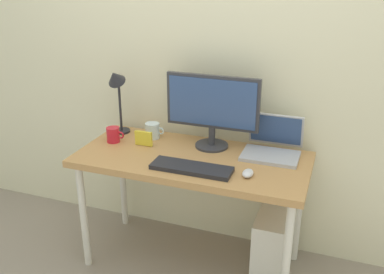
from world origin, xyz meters
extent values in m
plane|color=gray|center=(0.00, 0.00, 0.00)|extent=(6.00, 6.00, 0.00)
cube|color=beige|center=(0.00, 0.37, 1.30)|extent=(4.40, 0.04, 2.60)
cube|color=#B7844C|center=(0.00, 0.00, 0.71)|extent=(1.33, 0.61, 0.04)
cylinder|color=silver|center=(-0.60, -0.25, 0.35)|extent=(0.04, 0.04, 0.69)
cylinder|color=silver|center=(0.60, -0.25, 0.35)|extent=(0.04, 0.04, 0.69)
cylinder|color=silver|center=(-0.60, 0.25, 0.35)|extent=(0.04, 0.04, 0.69)
cylinder|color=silver|center=(0.60, 0.25, 0.35)|extent=(0.04, 0.04, 0.69)
cylinder|color=#333338|center=(0.06, 0.18, 0.74)|extent=(0.20, 0.20, 0.01)
cylinder|color=#333338|center=(0.06, 0.18, 0.80)|extent=(0.04, 0.04, 0.11)
cube|color=#333338|center=(0.06, 0.18, 1.01)|extent=(0.56, 0.03, 0.32)
cube|color=#334C7F|center=(0.06, 0.16, 1.01)|extent=(0.52, 0.01, 0.28)
cube|color=#B2B2B7|center=(0.42, 0.14, 0.74)|extent=(0.32, 0.22, 0.02)
cube|color=#B2B2B7|center=(0.42, 0.27, 0.85)|extent=(0.32, 0.07, 0.21)
cube|color=#334C7F|center=(0.42, 0.27, 0.85)|extent=(0.30, 0.05, 0.18)
cylinder|color=#232328|center=(-0.56, 0.21, 0.74)|extent=(0.11, 0.11, 0.01)
cylinder|color=#232328|center=(-0.56, 0.21, 0.91)|extent=(0.02, 0.02, 0.33)
cone|color=#232328|center=(-0.56, 0.17, 1.11)|extent=(0.11, 0.14, 0.13)
cube|color=#232328|center=(0.06, -0.17, 0.74)|extent=(0.44, 0.14, 0.02)
ellipsoid|color=silver|center=(0.36, -0.13, 0.75)|extent=(0.06, 0.09, 0.03)
cylinder|color=red|center=(-0.53, 0.04, 0.78)|extent=(0.08, 0.08, 0.09)
torus|color=red|center=(-0.48, 0.04, 0.78)|extent=(0.05, 0.01, 0.05)
cylinder|color=silver|center=(-0.33, 0.18, 0.78)|extent=(0.09, 0.09, 0.10)
torus|color=silver|center=(-0.27, 0.18, 0.78)|extent=(0.05, 0.01, 0.05)
cube|color=yellow|center=(-0.33, 0.05, 0.78)|extent=(0.11, 0.02, 0.09)
cube|color=silver|center=(0.48, 0.05, 0.21)|extent=(0.18, 0.36, 0.42)
camera|label=1|loc=(0.77, -2.12, 1.77)|focal=40.51mm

